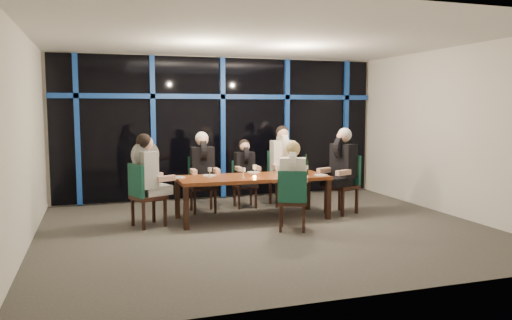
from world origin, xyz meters
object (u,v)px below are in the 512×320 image
(chair_end_left, at_px, (143,192))
(diner_far_left, at_px, (203,160))
(chair_far_left, at_px, (202,181))
(chair_far_right, at_px, (281,175))
(diner_near_mid, at_px, (293,172))
(dining_table, at_px, (252,180))
(chair_far_mid, at_px, (244,181))
(diner_far_mid, at_px, (245,163))
(diner_end_left, at_px, (148,166))
(diner_far_right, at_px, (283,154))
(chair_end_right, at_px, (345,181))
(diner_end_right, at_px, (342,158))
(wine_bottle, at_px, (306,167))
(water_pitcher, at_px, (303,171))
(chair_near_mid, at_px, (292,197))

(chair_end_left, distance_m, diner_far_left, 1.49)
(chair_far_left, distance_m, chair_far_right, 1.65)
(chair_end_left, relative_size, diner_near_mid, 1.10)
(dining_table, bearing_deg, chair_far_mid, 81.45)
(diner_far_mid, height_order, diner_near_mid, diner_near_mid)
(chair_end_left, relative_size, diner_end_left, 1.03)
(chair_far_right, height_order, diner_far_left, diner_far_left)
(diner_far_right, distance_m, diner_end_left, 2.89)
(chair_end_right, height_order, diner_end_right, diner_end_right)
(diner_far_right, distance_m, wine_bottle, 1.09)
(chair_far_right, bearing_deg, diner_end_right, -55.76)
(chair_far_right, bearing_deg, diner_far_left, -170.17)
(dining_table, height_order, chair_end_right, chair_end_right)
(dining_table, relative_size, diner_far_mid, 2.96)
(chair_far_right, distance_m, water_pitcher, 1.34)
(chair_end_right, bearing_deg, diner_end_left, -113.18)
(chair_end_left, distance_m, wine_bottle, 2.84)
(diner_far_left, bearing_deg, chair_end_right, -18.30)
(chair_far_mid, height_order, chair_far_right, chair_far_right)
(diner_far_left, height_order, water_pitcher, diner_far_left)
(chair_near_mid, bearing_deg, chair_far_right, -82.02)
(chair_far_mid, height_order, diner_end_left, diner_end_left)
(diner_end_left, distance_m, diner_end_right, 3.46)
(diner_end_left, bearing_deg, diner_near_mid, -135.76)
(dining_table, xyz_separation_m, chair_end_right, (1.76, -0.05, -0.09))
(diner_end_right, xyz_separation_m, diner_near_mid, (-1.32, -0.88, -0.10))
(chair_end_left, xyz_separation_m, wine_bottle, (2.82, -0.07, 0.31))
(chair_near_mid, xyz_separation_m, diner_end_right, (1.35, 0.96, 0.48))
(diner_far_right, xyz_separation_m, diner_end_right, (0.74, -1.05, -0.01))
(chair_end_left, bearing_deg, diner_end_right, -112.38)
(diner_near_mid, bearing_deg, chair_far_right, -81.71)
(chair_far_right, height_order, chair_end_left, chair_far_right)
(dining_table, height_order, water_pitcher, water_pitcher)
(dining_table, xyz_separation_m, chair_far_mid, (0.16, 1.07, -0.18))
(chair_end_left, bearing_deg, diner_near_mid, -134.27)
(chair_far_left, height_order, chair_near_mid, chair_far_left)
(chair_far_left, distance_m, chair_near_mid, 2.20)
(chair_far_mid, bearing_deg, diner_far_mid, -90.00)
(chair_far_right, xyz_separation_m, diner_near_mid, (-0.58, -2.03, 0.32))
(chair_near_mid, relative_size, diner_near_mid, 1.03)
(diner_far_left, relative_size, water_pitcher, 5.26)
(chair_end_right, height_order, diner_end_left, diner_end_left)
(chair_end_left, height_order, diner_far_mid, diner_far_mid)
(chair_far_left, height_order, chair_end_left, chair_end_left)
(dining_table, relative_size, water_pitcher, 13.84)
(wine_bottle, bearing_deg, diner_far_right, 90.75)
(diner_end_right, height_order, wine_bottle, diner_end_right)
(chair_end_left, xyz_separation_m, diner_near_mid, (2.22, -0.92, 0.34))
(diner_far_mid, height_order, diner_far_right, diner_far_right)
(dining_table, bearing_deg, chair_far_right, 48.36)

